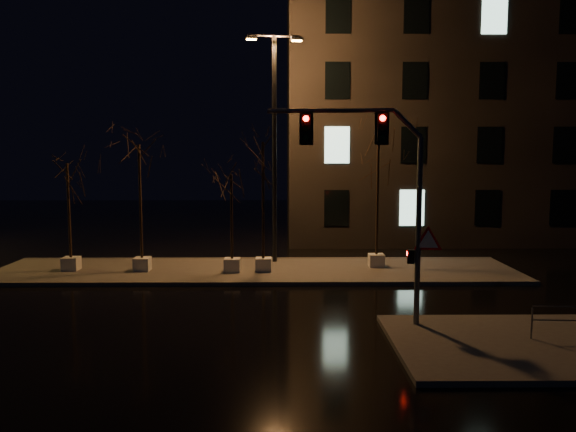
{
  "coord_description": "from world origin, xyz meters",
  "views": [
    {
      "loc": [
        1.15,
        -17.5,
        4.94
      ],
      "look_at": [
        1.34,
        2.4,
        2.8
      ],
      "focal_mm": 35.0,
      "sensor_mm": 36.0,
      "label": 1
    }
  ],
  "objects": [
    {
      "name": "ground",
      "position": [
        0.0,
        0.0,
        0.0
      ],
      "size": [
        90.0,
        90.0,
        0.0
      ],
      "primitive_type": "plane",
      "color": "black",
      "rests_on": "ground"
    },
    {
      "name": "median",
      "position": [
        0.0,
        6.0,
        0.07
      ],
      "size": [
        22.0,
        5.0,
        0.15
      ],
      "primitive_type": "cube",
      "color": "#494641",
      "rests_on": "ground"
    },
    {
      "name": "sidewalk_corner",
      "position": [
        7.5,
        -3.5,
        0.07
      ],
      "size": [
        7.0,
        5.0,
        0.15
      ],
      "primitive_type": "cube",
      "color": "#494641",
      "rests_on": "ground"
    },
    {
      "name": "building",
      "position": [
        14.0,
        18.0,
        7.5
      ],
      "size": [
        25.0,
        12.0,
        15.0
      ],
      "primitive_type": "cube",
      "color": "black",
      "rests_on": "ground"
    },
    {
      "name": "tree_0",
      "position": [
        -7.75,
        5.83,
        3.64
      ],
      "size": [
        1.8,
        1.8,
        4.6
      ],
      "color": "silver",
      "rests_on": "median"
    },
    {
      "name": "tree_1",
      "position": [
        -4.74,
        5.69,
        4.24
      ],
      "size": [
        1.8,
        1.8,
        5.39
      ],
      "color": "silver",
      "rests_on": "median"
    },
    {
      "name": "tree_2",
      "position": [
        -0.95,
        5.46,
        3.29
      ],
      "size": [
        1.8,
        1.8,
        4.13
      ],
      "color": "silver",
      "rests_on": "median"
    },
    {
      "name": "tree_3",
      "position": [
        0.35,
        5.56,
        4.32
      ],
      "size": [
        1.8,
        1.8,
        5.5
      ],
      "color": "silver",
      "rests_on": "median"
    },
    {
      "name": "tree_4",
      "position": [
        5.22,
        6.42,
        4.44
      ],
      "size": [
        1.8,
        1.8,
        5.65
      ],
      "color": "silver",
      "rests_on": "median"
    },
    {
      "name": "traffic_signal_mast",
      "position": [
        4.0,
        -1.78,
        4.16
      ],
      "size": [
        4.98,
        0.61,
        6.1
      ],
      "rotation": [
        0.0,
        0.0,
        -0.1
      ],
      "color": "#585A5F",
      "rests_on": "sidewalk_corner"
    },
    {
      "name": "streetlight_main",
      "position": [
        0.79,
        7.68,
        5.95
      ],
      "size": [
        2.52,
        0.62,
        10.06
      ],
      "rotation": [
        0.0,
        0.0,
        0.14
      ],
      "color": "black",
      "rests_on": "median"
    },
    {
      "name": "guard_rail_a",
      "position": [
        8.71,
        -3.31,
        0.74
      ],
      "size": [
        2.08,
        0.21,
        0.9
      ],
      "rotation": [
        0.0,
        0.0,
        -0.08
      ],
      "color": "#585A5F",
      "rests_on": "sidewalk_corner"
    }
  ]
}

